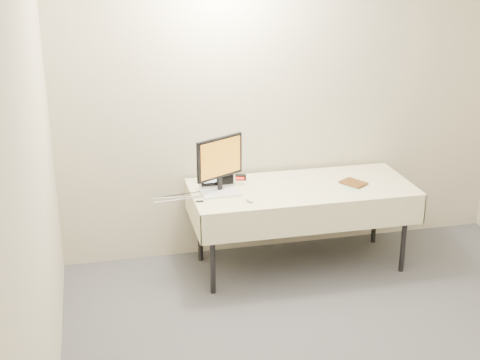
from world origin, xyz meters
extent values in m
cube|color=beige|center=(0.00, 2.50, 1.35)|extent=(4.00, 0.10, 2.70)
cylinder|color=black|center=(-0.82, 1.75, 0.34)|extent=(0.04, 0.04, 0.69)
cylinder|color=black|center=(0.82, 1.75, 0.34)|extent=(0.04, 0.04, 0.69)
cylinder|color=black|center=(-0.82, 2.34, 0.34)|extent=(0.04, 0.04, 0.69)
cylinder|color=black|center=(0.82, 2.34, 0.34)|extent=(0.04, 0.04, 0.69)
cube|color=gray|center=(0.00, 2.04, 0.71)|extent=(1.80, 0.75, 0.04)
cube|color=beige|center=(0.00, 2.04, 0.73)|extent=(1.86, 0.81, 0.01)
cube|color=beige|center=(0.00, 1.64, 0.60)|extent=(1.86, 0.01, 0.25)
cube|color=beige|center=(0.00, 2.45, 0.60)|extent=(1.86, 0.01, 0.25)
cube|color=beige|center=(-0.93, 2.04, 0.60)|extent=(0.01, 0.81, 0.25)
cube|color=beige|center=(0.93, 2.04, 0.60)|extent=(0.01, 0.81, 0.25)
cube|color=white|center=(-0.69, 2.04, 0.75)|extent=(0.32, 0.23, 0.02)
cube|color=white|center=(-0.70, 2.16, 0.86)|extent=(0.31, 0.05, 0.20)
cube|color=black|center=(-0.70, 2.16, 0.86)|extent=(0.27, 0.04, 0.17)
cylinder|color=black|center=(-0.69, 2.08, 0.74)|extent=(0.21, 0.21, 0.01)
cube|color=black|center=(-0.69, 2.08, 0.81)|extent=(0.04, 0.04, 0.11)
cube|color=black|center=(-0.69, 2.08, 1.03)|extent=(0.41, 0.24, 0.34)
cube|color=orange|center=(-0.69, 2.08, 1.03)|extent=(0.36, 0.20, 0.29)
imported|color=#9B571C|center=(0.38, 1.96, 0.84)|extent=(0.14, 0.10, 0.20)
cube|color=black|center=(-0.47, 2.31, 0.76)|extent=(0.12, 0.07, 0.04)
cube|color=#FF180C|center=(-0.48, 2.29, 0.76)|extent=(0.07, 0.02, 0.02)
ellipsoid|color=silver|center=(-0.51, 1.82, 0.75)|extent=(0.08, 0.11, 0.02)
cube|color=#ACD6AA|center=(0.40, 1.98, 0.74)|extent=(0.18, 0.32, 0.00)
cube|color=black|center=(-0.89, 1.90, 0.74)|extent=(0.06, 0.02, 0.01)
camera|label=1|loc=(-1.67, -2.91, 2.73)|focal=50.00mm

